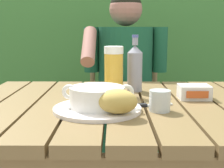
{
  "coord_description": "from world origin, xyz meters",
  "views": [
    {
      "loc": [
        -0.04,
        -1.09,
        1.03
      ],
      "look_at": [
        -0.05,
        -0.02,
        0.83
      ],
      "focal_mm": 48.78,
      "sensor_mm": 36.0,
      "label": 1
    }
  ],
  "objects_px": {
    "beer_bottle": "(135,67)",
    "table_knife": "(146,105)",
    "person_eating": "(125,80)",
    "beer_glass": "(114,70)",
    "bread_roll": "(117,101)",
    "butter_tub": "(194,92)",
    "soup_bowl": "(97,96)",
    "water_glass_small": "(160,101)",
    "chair_near_diner": "(124,113)",
    "serving_plate": "(97,109)"
  },
  "relations": [
    {
      "from": "butter_tub",
      "to": "table_knife",
      "type": "xyz_separation_m",
      "value": [
        -0.2,
        -0.12,
        -0.02
      ]
    },
    {
      "from": "beer_glass",
      "to": "person_eating",
      "type": "bearing_deg",
      "value": 82.88
    },
    {
      "from": "serving_plate",
      "to": "bread_roll",
      "type": "height_order",
      "value": "bread_roll"
    },
    {
      "from": "water_glass_small",
      "to": "beer_bottle",
      "type": "bearing_deg",
      "value": 100.64
    },
    {
      "from": "person_eating",
      "to": "beer_bottle",
      "type": "xyz_separation_m",
      "value": [
        0.02,
        -0.48,
        0.13
      ]
    },
    {
      "from": "beer_bottle",
      "to": "table_knife",
      "type": "distance_m",
      "value": 0.28
    },
    {
      "from": "person_eating",
      "to": "beer_bottle",
      "type": "height_order",
      "value": "person_eating"
    },
    {
      "from": "serving_plate",
      "to": "beer_bottle",
      "type": "relative_size",
      "value": 1.21
    },
    {
      "from": "water_glass_small",
      "to": "butter_tub",
      "type": "bearing_deg",
      "value": 48.26
    },
    {
      "from": "person_eating",
      "to": "butter_tub",
      "type": "height_order",
      "value": "person_eating"
    },
    {
      "from": "soup_bowl",
      "to": "serving_plate",
      "type": "bearing_deg",
      "value": -45.0
    },
    {
      "from": "chair_near_diner",
      "to": "beer_bottle",
      "type": "relative_size",
      "value": 3.96
    },
    {
      "from": "beer_glass",
      "to": "beer_bottle",
      "type": "distance_m",
      "value": 0.1
    },
    {
      "from": "person_eating",
      "to": "bread_roll",
      "type": "xyz_separation_m",
      "value": [
        -0.05,
        -0.87,
        0.08
      ]
    },
    {
      "from": "person_eating",
      "to": "beer_glass",
      "type": "distance_m",
      "value": 0.55
    },
    {
      "from": "person_eating",
      "to": "serving_plate",
      "type": "relative_size",
      "value": 4.31
    },
    {
      "from": "soup_bowl",
      "to": "table_knife",
      "type": "height_order",
      "value": "soup_bowl"
    },
    {
      "from": "bread_roll",
      "to": "table_knife",
      "type": "distance_m",
      "value": 0.17
    },
    {
      "from": "table_knife",
      "to": "person_eating",
      "type": "bearing_deg",
      "value": 93.49
    },
    {
      "from": "chair_near_diner",
      "to": "soup_bowl",
      "type": "xyz_separation_m",
      "value": [
        -0.12,
        -0.99,
        0.34
      ]
    },
    {
      "from": "chair_near_diner",
      "to": "bread_roll",
      "type": "distance_m",
      "value": 1.12
    },
    {
      "from": "bread_roll",
      "to": "butter_tub",
      "type": "distance_m",
      "value": 0.39
    },
    {
      "from": "butter_tub",
      "to": "beer_glass",
      "type": "bearing_deg",
      "value": 163.42
    },
    {
      "from": "chair_near_diner",
      "to": "water_glass_small",
      "type": "height_order",
      "value": "chair_near_diner"
    },
    {
      "from": "soup_bowl",
      "to": "bread_roll",
      "type": "distance_m",
      "value": 0.1
    },
    {
      "from": "bread_roll",
      "to": "beer_bottle",
      "type": "distance_m",
      "value": 0.4
    },
    {
      "from": "water_glass_small",
      "to": "butter_tub",
      "type": "height_order",
      "value": "water_glass_small"
    },
    {
      "from": "soup_bowl",
      "to": "chair_near_diner",
      "type": "bearing_deg",
      "value": 82.95
    },
    {
      "from": "person_eating",
      "to": "butter_tub",
      "type": "bearing_deg",
      "value": -68.77
    },
    {
      "from": "beer_bottle",
      "to": "water_glass_small",
      "type": "relative_size",
      "value": 3.47
    },
    {
      "from": "person_eating",
      "to": "beer_glass",
      "type": "relative_size",
      "value": 6.4
    },
    {
      "from": "chair_near_diner",
      "to": "butter_tub",
      "type": "xyz_separation_m",
      "value": [
        0.24,
        -0.82,
        0.32
      ]
    },
    {
      "from": "chair_near_diner",
      "to": "person_eating",
      "type": "height_order",
      "value": "person_eating"
    },
    {
      "from": "table_knife",
      "to": "bread_roll",
      "type": "bearing_deg",
      "value": -127.64
    },
    {
      "from": "water_glass_small",
      "to": "table_knife",
      "type": "bearing_deg",
      "value": 123.36
    },
    {
      "from": "soup_bowl",
      "to": "beer_glass",
      "type": "height_order",
      "value": "beer_glass"
    },
    {
      "from": "bread_roll",
      "to": "butter_tub",
      "type": "relative_size",
      "value": 1.19
    },
    {
      "from": "person_eating",
      "to": "bread_roll",
      "type": "relative_size",
      "value": 9.03
    },
    {
      "from": "bread_roll",
      "to": "beer_glass",
      "type": "distance_m",
      "value": 0.34
    },
    {
      "from": "beer_bottle",
      "to": "table_knife",
      "type": "height_order",
      "value": "beer_bottle"
    },
    {
      "from": "beer_bottle",
      "to": "person_eating",
      "type": "bearing_deg",
      "value": 92.82
    },
    {
      "from": "person_eating",
      "to": "beer_bottle",
      "type": "distance_m",
      "value": 0.49
    },
    {
      "from": "beer_bottle",
      "to": "water_glass_small",
      "type": "height_order",
      "value": "beer_bottle"
    },
    {
      "from": "water_glass_small",
      "to": "table_knife",
      "type": "height_order",
      "value": "water_glass_small"
    },
    {
      "from": "chair_near_diner",
      "to": "serving_plate",
      "type": "bearing_deg",
      "value": -97.05
    },
    {
      "from": "soup_bowl",
      "to": "beer_glass",
      "type": "relative_size",
      "value": 1.18
    },
    {
      "from": "table_knife",
      "to": "soup_bowl",
      "type": "bearing_deg",
      "value": -161.75
    },
    {
      "from": "table_knife",
      "to": "chair_near_diner",
      "type": "bearing_deg",
      "value": 92.58
    },
    {
      "from": "person_eating",
      "to": "serving_plate",
      "type": "height_order",
      "value": "person_eating"
    },
    {
      "from": "chair_near_diner",
      "to": "soup_bowl",
      "type": "relative_size",
      "value": 4.12
    }
  ]
}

